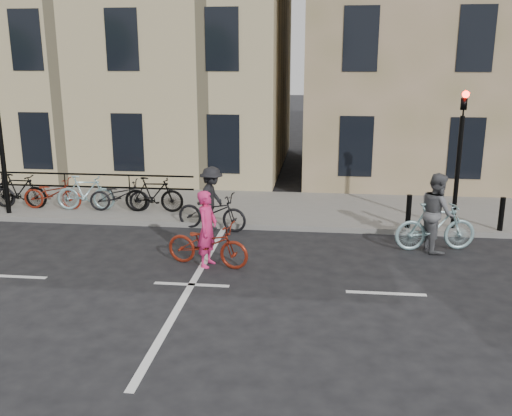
# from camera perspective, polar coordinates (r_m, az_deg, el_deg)

# --- Properties ---
(ground) EXTENTS (120.00, 120.00, 0.00)m
(ground) POSITION_cam_1_polar(r_m,az_deg,el_deg) (12.11, -6.46, -7.64)
(ground) COLOR black
(ground) RESTS_ON ground
(sidewalk) EXTENTS (46.00, 4.00, 0.15)m
(sidewalk) POSITION_cam_1_polar(r_m,az_deg,el_deg) (18.69, -14.36, 0.38)
(sidewalk) COLOR slate
(sidewalk) RESTS_ON ground
(building_east) EXTENTS (14.00, 10.00, 12.00)m
(building_east) POSITION_cam_1_polar(r_m,az_deg,el_deg) (24.76, 22.59, 17.40)
(building_east) COLOR #897A53
(building_east) RESTS_ON sidewalk
(building_west) EXTENTS (20.00, 10.00, 10.00)m
(building_west) POSITION_cam_1_polar(r_m,az_deg,el_deg) (26.56, -20.09, 15.22)
(building_west) COLOR tan
(building_west) RESTS_ON sidewalk
(traffic_light) EXTENTS (0.18, 0.30, 3.90)m
(traffic_light) POSITION_cam_1_polar(r_m,az_deg,el_deg) (15.79, 19.75, 6.15)
(traffic_light) COLOR black
(traffic_light) RESTS_ON sidewalk
(bollard_east) EXTENTS (0.14, 0.14, 0.90)m
(bollard_east) POSITION_cam_1_polar(r_m,az_deg,el_deg) (15.84, 15.01, -0.31)
(bollard_east) COLOR black
(bollard_east) RESTS_ON sidewalk
(bollard_west) EXTENTS (0.14, 0.14, 0.90)m
(bollard_west) POSITION_cam_1_polar(r_m,az_deg,el_deg) (16.37, 23.34, -0.55)
(bollard_west) COLOR black
(bollard_west) RESTS_ON sidewalk
(parked_bikes) EXTENTS (7.25, 1.23, 1.05)m
(parked_bikes) POSITION_cam_1_polar(r_m,az_deg,el_deg) (18.06, -18.27, 1.44)
(parked_bikes) COLOR black
(parked_bikes) RESTS_ON sidewalk
(cyclist_pink) EXTENTS (2.07, 1.11, 1.75)m
(cyclist_pink) POSITION_cam_1_polar(r_m,az_deg,el_deg) (12.95, -4.87, -3.22)
(cyclist_pink) COLOR maroon
(cyclist_pink) RESTS_ON ground
(cyclist_grey) EXTENTS (2.07, 1.06, 1.93)m
(cyclist_grey) POSITION_cam_1_polar(r_m,az_deg,el_deg) (14.54, 17.58, -1.11)
(cyclist_grey) COLOR #8FB6BB
(cyclist_grey) RESTS_ON ground
(cyclist_dark) EXTENTS (2.08, 1.25, 1.76)m
(cyclist_dark) POSITION_cam_1_polar(r_m,az_deg,el_deg) (15.57, -4.44, 0.26)
(cyclist_dark) COLOR black
(cyclist_dark) RESTS_ON ground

